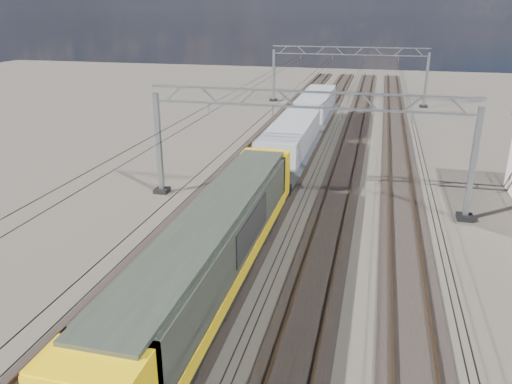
% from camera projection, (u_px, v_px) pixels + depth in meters
% --- Properties ---
extents(ground, '(160.00, 160.00, 0.00)m').
position_uv_depth(ground, '(292.00, 231.00, 27.57)').
color(ground, '#2A241F').
rests_on(ground, ground).
extents(track_outer_west, '(2.60, 140.00, 0.30)m').
position_uv_depth(track_outer_west, '(190.00, 220.00, 28.89)').
color(track_outer_west, black).
rests_on(track_outer_west, ground).
extents(track_loco, '(2.60, 140.00, 0.30)m').
position_uv_depth(track_loco, '(257.00, 226.00, 27.99)').
color(track_loco, black).
rests_on(track_loco, ground).
extents(track_inner_east, '(2.60, 140.00, 0.30)m').
position_uv_depth(track_inner_east, '(328.00, 234.00, 27.10)').
color(track_inner_east, black).
rests_on(track_inner_east, ground).
extents(track_outer_east, '(2.60, 140.00, 0.30)m').
position_uv_depth(track_outer_east, '(404.00, 241.00, 26.20)').
color(track_outer_east, black).
rests_on(track_outer_east, ground).
extents(catenary_gantry_mid, '(19.90, 0.90, 7.11)m').
position_uv_depth(catenary_gantry_mid, '(305.00, 145.00, 29.86)').
color(catenary_gantry_mid, gray).
rests_on(catenary_gantry_mid, ground).
extents(catenary_gantry_far, '(19.90, 0.90, 7.11)m').
position_uv_depth(catenary_gantry_far, '(348.00, 73.00, 62.65)').
color(catenary_gantry_far, gray).
rests_on(catenary_gantry_far, ground).
extents(overhead_wires, '(12.03, 140.00, 0.53)m').
position_uv_depth(overhead_wires, '(315.00, 102.00, 32.86)').
color(overhead_wires, black).
rests_on(overhead_wires, ground).
extents(locomotive, '(2.76, 21.10, 3.62)m').
position_uv_depth(locomotive, '(215.00, 247.00, 20.61)').
color(locomotive, black).
rests_on(locomotive, ground).
extents(hopper_wagon_lead, '(3.38, 13.00, 3.25)m').
position_uv_depth(hopper_wagon_lead, '(290.00, 143.00, 36.76)').
color(hopper_wagon_lead, black).
rests_on(hopper_wagon_lead, ground).
extents(hopper_wagon_mid, '(3.38, 13.00, 3.25)m').
position_uv_depth(hopper_wagon_mid, '(315.00, 108.00, 49.69)').
color(hopper_wagon_mid, black).
rests_on(hopper_wagon_mid, ground).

